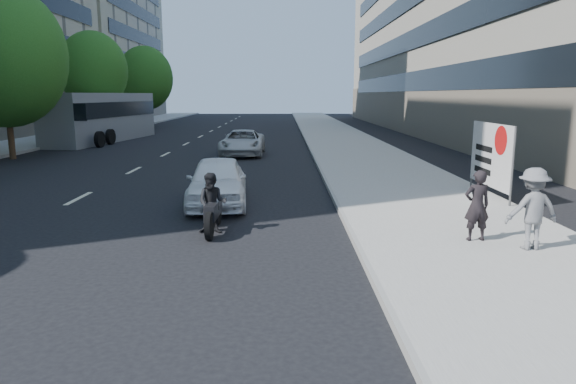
{
  "coord_description": "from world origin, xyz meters",
  "views": [
    {
      "loc": [
        -0.1,
        -7.77,
        3.2
      ],
      "look_at": [
        0.0,
        2.9,
        1.17
      ],
      "focal_mm": 32.0,
      "sensor_mm": 36.0,
      "label": 1
    }
  ],
  "objects_px": {
    "pedestrian_woman": "(477,206)",
    "white_sedan_near": "(217,181)",
    "white_sedan_far": "(243,142)",
    "motorcycle": "(213,206)",
    "jogger": "(533,209)",
    "protest_banner": "(491,155)",
    "bus": "(103,117)"
  },
  "relations": [
    {
      "from": "protest_banner",
      "to": "white_sedan_near",
      "type": "distance_m",
      "value": 8.26
    },
    {
      "from": "white_sedan_near",
      "to": "motorcycle",
      "type": "xyz_separation_m",
      "value": [
        0.28,
        -3.11,
        -0.07
      ]
    },
    {
      "from": "white_sedan_near",
      "to": "white_sedan_far",
      "type": "distance_m",
      "value": 12.7
    },
    {
      "from": "jogger",
      "to": "white_sedan_far",
      "type": "xyz_separation_m",
      "value": [
        -7.12,
        17.64,
        -0.31
      ]
    },
    {
      "from": "protest_banner",
      "to": "white_sedan_near",
      "type": "relative_size",
      "value": 0.74
    },
    {
      "from": "pedestrian_woman",
      "to": "bus",
      "type": "height_order",
      "value": "bus"
    },
    {
      "from": "motorcycle",
      "to": "white_sedan_near",
      "type": "bearing_deg",
      "value": 97.04
    },
    {
      "from": "jogger",
      "to": "protest_banner",
      "type": "xyz_separation_m",
      "value": [
        1.34,
        5.51,
        0.43
      ]
    },
    {
      "from": "jogger",
      "to": "white_sedan_near",
      "type": "xyz_separation_m",
      "value": [
        -6.87,
        4.95,
        -0.27
      ]
    },
    {
      "from": "white_sedan_near",
      "to": "pedestrian_woman",
      "type": "bearing_deg",
      "value": -40.02
    },
    {
      "from": "white_sedan_near",
      "to": "jogger",
      "type": "bearing_deg",
      "value": -40.0
    },
    {
      "from": "jogger",
      "to": "motorcycle",
      "type": "xyz_separation_m",
      "value": [
        -6.59,
        1.83,
        -0.33
      ]
    },
    {
      "from": "jogger",
      "to": "white_sedan_far",
      "type": "bearing_deg",
      "value": -73.24
    },
    {
      "from": "jogger",
      "to": "motorcycle",
      "type": "distance_m",
      "value": 6.85
    },
    {
      "from": "white_sedan_far",
      "to": "motorcycle",
      "type": "xyz_separation_m",
      "value": [
        0.53,
        -15.81,
        -0.03
      ]
    },
    {
      "from": "jogger",
      "to": "bus",
      "type": "bearing_deg",
      "value": -61.51
    },
    {
      "from": "jogger",
      "to": "pedestrian_woman",
      "type": "bearing_deg",
      "value": -40.88
    },
    {
      "from": "protest_banner",
      "to": "motorcycle",
      "type": "bearing_deg",
      "value": -155.12
    },
    {
      "from": "jogger",
      "to": "protest_banner",
      "type": "distance_m",
      "value": 5.69
    },
    {
      "from": "pedestrian_woman",
      "to": "protest_banner",
      "type": "distance_m",
      "value": 5.38
    },
    {
      "from": "white_sedan_near",
      "to": "white_sedan_far",
      "type": "xyz_separation_m",
      "value": [
        -0.25,
        12.69,
        -0.04
      ]
    },
    {
      "from": "protest_banner",
      "to": "white_sedan_far",
      "type": "xyz_separation_m",
      "value": [
        -8.45,
        12.13,
        -0.73
      ]
    },
    {
      "from": "protest_banner",
      "to": "white_sedan_far",
      "type": "height_order",
      "value": "protest_banner"
    },
    {
      "from": "protest_banner",
      "to": "jogger",
      "type": "bearing_deg",
      "value": -103.65
    },
    {
      "from": "pedestrian_woman",
      "to": "white_sedan_near",
      "type": "relative_size",
      "value": 0.36
    },
    {
      "from": "white_sedan_far",
      "to": "motorcycle",
      "type": "height_order",
      "value": "motorcycle"
    },
    {
      "from": "white_sedan_near",
      "to": "motorcycle",
      "type": "height_order",
      "value": "motorcycle"
    },
    {
      "from": "protest_banner",
      "to": "pedestrian_woman",
      "type": "bearing_deg",
      "value": -114.31
    },
    {
      "from": "jogger",
      "to": "protest_banner",
      "type": "relative_size",
      "value": 0.54
    },
    {
      "from": "pedestrian_woman",
      "to": "white_sedan_far",
      "type": "distance_m",
      "value": 18.13
    },
    {
      "from": "motorcycle",
      "to": "protest_banner",
      "type": "bearing_deg",
      "value": 26.76
    },
    {
      "from": "white_sedan_far",
      "to": "bus",
      "type": "bearing_deg",
      "value": 141.1
    }
  ]
}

